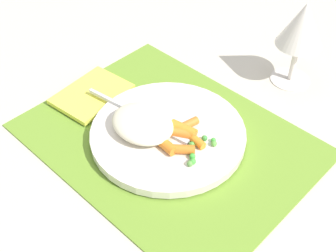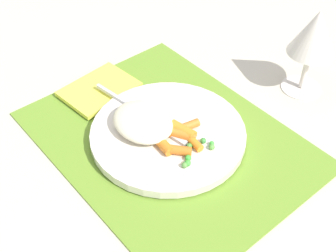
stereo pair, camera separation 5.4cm
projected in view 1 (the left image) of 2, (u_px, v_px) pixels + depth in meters
ground_plane at (168, 140)px, 0.73m from camera, size 2.40×2.40×0.00m
placemat at (168, 138)px, 0.73m from camera, size 0.44×0.34×0.01m
plate at (168, 134)px, 0.72m from camera, size 0.25×0.25×0.01m
rice_mound at (143, 123)px, 0.71m from camera, size 0.11×0.09×0.03m
carrot_portion at (181, 136)px, 0.70m from camera, size 0.07×0.09×0.02m
pea_scatter at (195, 147)px, 0.68m from camera, size 0.08×0.08×0.01m
fork at (148, 119)px, 0.73m from camera, size 0.21×0.04×0.01m
wine_glass at (302, 27)px, 0.77m from camera, size 0.08×0.08×0.16m
napkin at (92, 94)px, 0.80m from camera, size 0.11×0.14×0.01m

